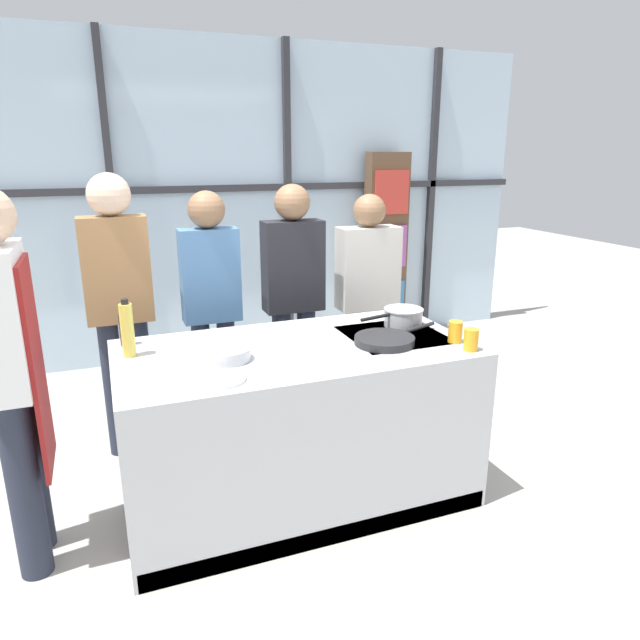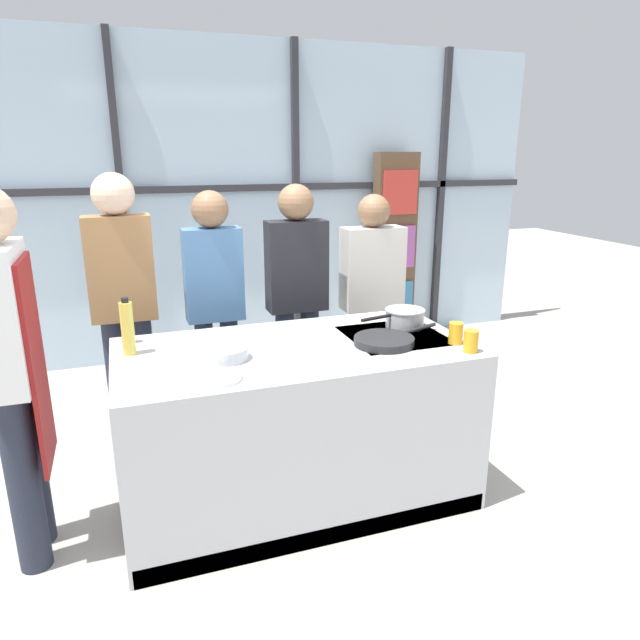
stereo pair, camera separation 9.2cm
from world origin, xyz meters
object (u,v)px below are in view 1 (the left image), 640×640
saucepan (403,317)px  juice_glass_near (471,340)px  spectator_center_right (293,291)px  chef (10,363)px  spectator_far_left (119,296)px  juice_glass_far (455,332)px  white_plate (221,379)px  mixing_bowl (226,353)px  oil_bottle (127,330)px  frying_pan (385,340)px  spectator_far_right (367,293)px  spectator_center_left (211,299)px  pepper_grinder (124,329)px

saucepan → juice_glass_near: bearing=-76.6°
saucepan → spectator_center_right: bearing=119.9°
chef → spectator_far_left: bearing=151.8°
juice_glass_far → white_plate: bearing=-176.5°
chef → mixing_bowl: size_ratio=7.47×
oil_bottle → frying_pan: bearing=-12.7°
spectator_far_right → frying_pan: (-0.37, -0.98, 0.01)m
chef → juice_glass_far: chef is taller
spectator_center_right → oil_bottle: spectator_center_right is taller
spectator_center_left → mixing_bowl: spectator_center_left is taller
saucepan → white_plate: 1.24m
mixing_bowl → juice_glass_near: (1.19, -0.31, 0.02)m
juice_glass_far → mixing_bowl: bearing=171.9°
spectator_center_right → juice_glass_far: (0.54, -1.09, -0.02)m
spectator_center_right → spectator_far_right: bearing=180.0°
spectator_far_left → white_plate: size_ratio=7.82×
oil_bottle → pepper_grinder: size_ratio=1.50×
chef → spectator_center_left: 1.38m
spectator_far_left → juice_glass_near: 2.05m
chef → juice_glass_near: size_ratio=15.13×
pepper_grinder → saucepan: bearing=-8.4°
frying_pan → mixing_bowl: 0.84m
spectator_far_left → spectator_center_right: size_ratio=1.05×
pepper_grinder → white_plate: bearing=-60.8°
mixing_bowl → juice_glass_far: (1.19, -0.17, 0.02)m
oil_bottle → spectator_far_left: bearing=90.7°
spectator_far_left → frying_pan: spectator_far_left is taller
spectator_far_left → pepper_grinder: 0.51m
spectator_center_right → spectator_far_right: size_ratio=1.05×
spectator_center_right → white_plate: 1.38m
white_plate → juice_glass_near: juice_glass_near is taller
spectator_far_right → white_plate: spectator_far_right is taller
frying_pan → juice_glass_far: (0.36, -0.11, 0.03)m
chef → juice_glass_near: bearing=81.4°
juice_glass_near → chef: bearing=171.4°
chef → spectator_center_left: size_ratio=1.06×
saucepan → frying_pan: bearing=-134.2°
spectator_center_left → pepper_grinder: bearing=42.8°
juice_glass_far → frying_pan: bearing=163.0°
chef → spectator_far_right: (2.14, 0.91, -0.09)m
spectator_far_right → saucepan: spectator_far_right is taller
spectator_center_right → mixing_bowl: size_ratio=7.14×
spectator_center_left → oil_bottle: size_ratio=5.56×
pepper_grinder → oil_bottle: bearing=-86.9°
spectator_far_right → juice_glass_far: bearing=89.6°
chef → frying_pan: chef is taller
oil_bottle → pepper_grinder: bearing=93.1°
spectator_far_left → juice_glass_far: spectator_far_left is taller
oil_bottle → white_plate: bearing=-52.8°
frying_pan → juice_glass_near: 0.44m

